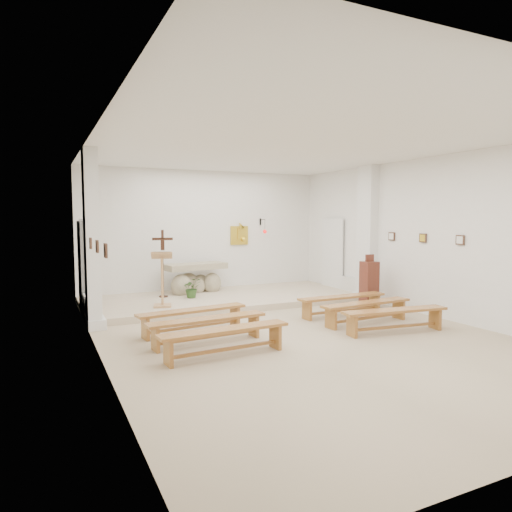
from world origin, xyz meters
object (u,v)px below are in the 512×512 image
altar (195,280)px  crucifix_stand (163,258)px  bench_left_third (225,335)px  bench_right_third (395,315)px  bench_right_second (367,307)px  bench_left_second (207,324)px  lectern (162,279)px  bench_right_front (342,301)px  bench_left_front (193,315)px  donation_pedestal (369,284)px

altar → crucifix_stand: bearing=-168.7°
bench_left_third → bench_right_third: bearing=-3.8°
crucifix_stand → bench_right_third: size_ratio=0.79×
crucifix_stand → bench_right_second: crucifix_stand is taller
crucifix_stand → bench_right_second: bearing=-35.7°
bench_right_third → bench_left_third: bearing=-173.1°
bench_left_second → bench_right_third: same height
crucifix_stand → lectern: bearing=-88.8°
lectern → bench_right_third: lectern is taller
crucifix_stand → bench_left_third: bearing=-76.8°
bench_right_third → lectern: bearing=141.0°
lectern → bench_right_front: bearing=-14.2°
altar → crucifix_stand: (-0.96, -0.37, 0.66)m
altar → bench_left_front: bearing=-118.2°
donation_pedestal → bench_left_front: 4.64m
lectern → bench_right_front: (3.53, -1.99, -0.45)m
lectern → bench_left_front: size_ratio=0.60×
bench_right_third → bench_left_second: bearing=173.4°
lectern → bench_left_front: lectern is taller
altar → bench_left_front: (-1.21, -3.61, -0.14)m
crucifix_stand → bench_right_front: size_ratio=0.80×
bench_right_front → bench_right_second: 0.83m
donation_pedestal → bench_left_second: bearing=-161.8°
altar → bench_left_second: (-1.21, -4.44, -0.14)m
bench_right_front → bench_right_second: same height
crucifix_stand → bench_left_front: (-0.25, -3.24, -0.80)m
bench_right_third → crucifix_stand: bearing=130.0°
bench_right_front → bench_right_third: bearing=-90.8°
crucifix_stand → bench_right_third: (3.20, -4.90, -0.80)m
donation_pedestal → bench_right_second: (-1.16, -1.33, -0.23)m
lectern → bench_right_second: 4.54m
bench_left_third → altar: bearing=73.2°
bench_left_front → bench_right_second: bearing=-20.8°
bench_right_third → donation_pedestal: bearing=68.8°
donation_pedestal → bench_right_front: 1.28m
altar → crucifix_stand: size_ratio=1.03×
altar → bench_left_second: altar is taller
crucifix_stand → bench_right_third: crucifix_stand is taller
bench_left_front → bench_left_third: size_ratio=1.00×
bench_left_second → bench_right_third: 3.55m
bench_right_second → bench_right_third: bearing=-93.9°
crucifix_stand → bench_left_third: size_ratio=0.80×
lectern → bench_right_third: (3.53, -3.65, -0.45)m
lectern → crucifix_stand: bearing=90.2°
bench_right_second → bench_right_front: bearing=86.1°
bench_left_front → bench_left_second: (-0.00, -0.83, 0.00)m
donation_pedestal → bench_right_second: bearing=-128.9°
altar → bench_right_third: bearing=-76.7°
bench_right_third → bench_right_second: bearing=96.9°
crucifix_stand → bench_left_front: 3.35m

